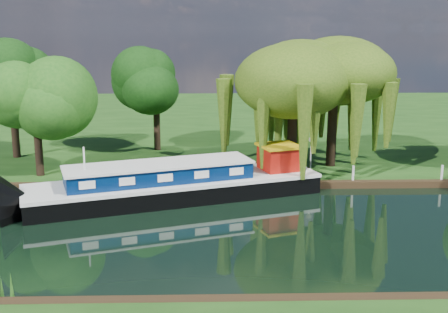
{
  "coord_description": "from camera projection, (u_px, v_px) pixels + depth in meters",
  "views": [
    {
      "loc": [
        -6.56,
        -27.64,
        10.39
      ],
      "look_at": [
        -5.72,
        5.47,
        2.8
      ],
      "focal_mm": 45.0,
      "sensor_mm": 36.0,
      "label": 1
    }
  ],
  "objects": [
    {
      "name": "willow_left",
      "position": [
        293.0,
        81.0,
        39.32
      ],
      "size": [
        7.24,
        7.24,
        8.67
      ],
      "color": "black",
      "rests_on": "far_bank"
    },
    {
      "name": "dutch_barge",
      "position": [
        178.0,
        184.0,
        34.85
      ],
      "size": [
        18.6,
        9.71,
        3.85
      ],
      "rotation": [
        0.0,
        0.0,
        0.32
      ],
      "color": "black",
      "rests_on": "ground"
    },
    {
      "name": "willow_right",
      "position": [
        334.0,
        82.0,
        40.24
      ],
      "size": [
        6.98,
        6.98,
        8.5
      ],
      "color": "black",
      "rests_on": "far_bank"
    },
    {
      "name": "lamppost",
      "position": [
        311.0,
        145.0,
        39.12
      ],
      "size": [
        0.36,
        0.36,
        2.56
      ],
      "color": "silver",
      "rests_on": "far_bank"
    },
    {
      "name": "ground",
      "position": [
        336.0,
        231.0,
        29.42
      ],
      "size": [
        120.0,
        120.0,
        0.0
      ],
      "primitive_type": "plane",
      "color": "black"
    },
    {
      "name": "tree_far_back",
      "position": [
        11.0,
        83.0,
        43.06
      ],
      "size": [
        4.94,
        4.94,
        8.31
      ],
      "color": "black",
      "rests_on": "far_bank"
    },
    {
      "name": "tree_far_left",
      "position": [
        35.0,
        98.0,
        37.67
      ],
      "size": [
        4.85,
        4.85,
        7.82
      ],
      "color": "black",
      "rests_on": "far_bank"
    },
    {
      "name": "tree_far_mid",
      "position": [
        156.0,
        85.0,
        45.86
      ],
      "size": [
        4.75,
        4.75,
        7.78
      ],
      "color": "black",
      "rests_on": "far_bank"
    },
    {
      "name": "red_dinghy",
      "position": [
        201.0,
        202.0,
        34.37
      ],
      "size": [
        3.27,
        2.59,
        0.61
      ],
      "primitive_type": "imported",
      "rotation": [
        0.0,
        0.0,
        1.39
      ],
      "color": "maroon",
      "rests_on": "ground"
    },
    {
      "name": "far_bank",
      "position": [
        269.0,
        122.0,
        62.5
      ],
      "size": [
        120.0,
        52.0,
        0.45
      ],
      "primitive_type": "cube",
      "color": "#183F11",
      "rests_on": "ground"
    },
    {
      "name": "mooring_posts",
      "position": [
        301.0,
        173.0,
        37.38
      ],
      "size": [
        19.16,
        0.16,
        1.0
      ],
      "color": "silver",
      "rests_on": "far_bank"
    }
  ]
}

